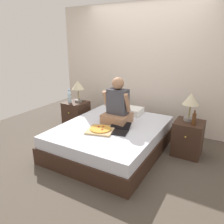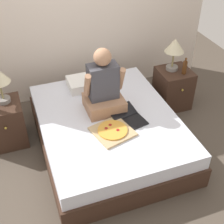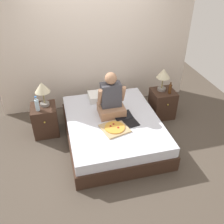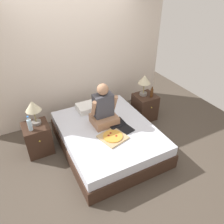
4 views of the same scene
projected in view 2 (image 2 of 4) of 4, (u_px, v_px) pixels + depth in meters
The scene contains 11 objects.
ground_plane at pixel (108, 144), 3.91m from camera, with size 5.93×5.93×0.00m, color #4C4238.
wall_back at pixel (74, 10), 4.15m from camera, with size 3.93×0.12×2.50m, color beige.
bed at pixel (108, 131), 3.78m from camera, with size 1.60×1.98×0.44m.
nightstand_left at pixel (6, 123), 3.80m from camera, with size 0.44×0.47×0.56m.
nightstand_right at pixel (173, 88), 4.41m from camera, with size 0.44×0.47×0.56m.
lamp_on_right_nightstand at pixel (175, 48), 4.07m from camera, with size 0.26×0.26×0.45m.
beer_bottle at pixel (185, 67), 4.12m from camera, with size 0.06×0.06×0.23m.
pillow at pixel (88, 82), 4.12m from camera, with size 0.52×0.34×0.12m, color white.
person_seated at pixel (104, 88), 3.60m from camera, with size 0.47×0.40×0.78m.
laptop at pixel (129, 119), 3.57m from camera, with size 0.39×0.47×0.07m.
pizza_box at pixel (113, 131), 3.41m from camera, with size 0.49×0.49×0.05m.
Camera 2 is at (-0.92, -2.69, 2.71)m, focal length 50.00 mm.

